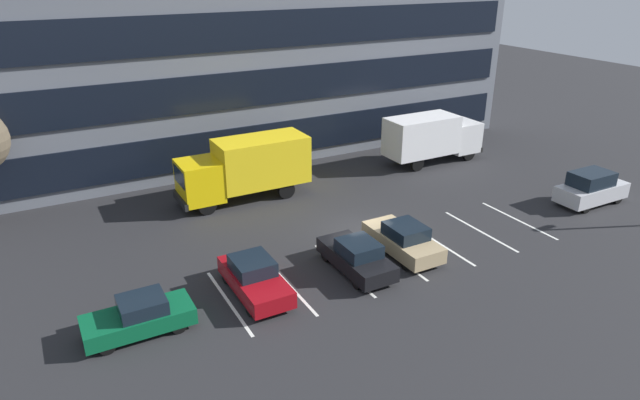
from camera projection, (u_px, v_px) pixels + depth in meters
The scene contains 10 objects.
ground_plane at pixel (360, 232), 29.47m from camera, with size 120.00×120.00×0.00m, color #262628.
office_building at pixel (232, 49), 41.12m from camera, with size 40.62×13.12×14.40m.
lot_markings at pixel (393, 255), 27.08m from camera, with size 16.94×5.40×0.01m.
box_truck_yellow_all at pixel (246, 166), 32.81m from camera, with size 7.81×2.59×3.62m.
box_truck_white at pixel (432, 136), 38.92m from camera, with size 7.29×2.41×3.38m.
sedan_tan at pixel (403, 239), 27.01m from camera, with size 1.86×4.44×1.59m.
sedan_maroon at pixel (254, 278), 23.76m from camera, with size 1.84×4.39×1.57m.
sedan_black at pixel (357, 256), 25.49m from camera, with size 1.81×4.32×1.55m.
sedan_forest at pixel (139, 317), 21.24m from camera, with size 4.10×1.72×1.47m.
suv_silver at pixel (591, 188), 32.54m from camera, with size 4.37×1.85×1.98m.
Camera 1 is at (-14.50, -22.19, 13.15)m, focal length 31.36 mm.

